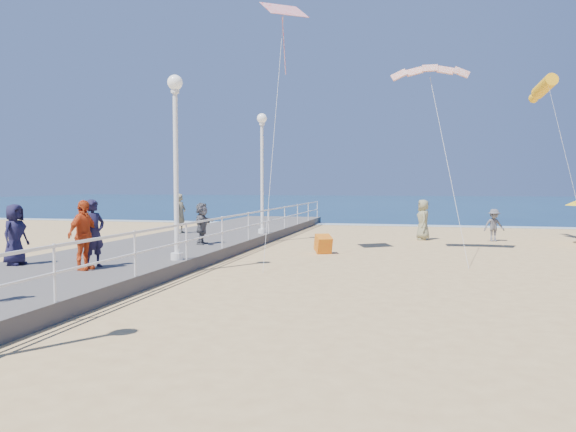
% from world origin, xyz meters
% --- Properties ---
extents(ground, '(160.00, 160.00, 0.00)m').
position_xyz_m(ground, '(0.00, 0.00, 0.00)').
color(ground, '#DAB372').
rests_on(ground, ground).
extents(ocean, '(160.00, 90.00, 0.05)m').
position_xyz_m(ocean, '(0.00, 65.00, 0.01)').
color(ocean, '#0C2B4C').
rests_on(ocean, ground).
extents(surf_line, '(160.00, 1.20, 0.04)m').
position_xyz_m(surf_line, '(0.00, 20.50, 0.03)').
color(surf_line, white).
rests_on(surf_line, ground).
extents(boardwalk, '(5.00, 44.00, 0.40)m').
position_xyz_m(boardwalk, '(-7.50, 0.00, 0.20)').
color(boardwalk, '#625E59').
rests_on(boardwalk, ground).
extents(railing, '(0.05, 42.00, 0.55)m').
position_xyz_m(railing, '(-5.05, 0.00, 1.25)').
color(railing, white).
rests_on(railing, boardwalk).
extents(lamp_post_mid, '(0.44, 0.44, 5.32)m').
position_xyz_m(lamp_post_mid, '(-5.35, 0.00, 3.66)').
color(lamp_post_mid, white).
rests_on(lamp_post_mid, boardwalk).
extents(lamp_post_far, '(0.44, 0.44, 5.32)m').
position_xyz_m(lamp_post_far, '(-5.35, 9.00, 3.66)').
color(lamp_post_far, white).
rests_on(lamp_post_far, boardwalk).
extents(spectator_0, '(0.60, 0.75, 1.80)m').
position_xyz_m(spectator_0, '(-6.85, -1.88, 1.30)').
color(spectator_0, '#1A1732').
rests_on(spectator_0, boardwalk).
extents(spectator_3, '(0.54, 1.09, 1.79)m').
position_xyz_m(spectator_3, '(-6.84, -2.37, 1.30)').
color(spectator_3, '#D2481A').
rests_on(spectator_3, boardwalk).
extents(spectator_4, '(0.56, 0.83, 1.66)m').
position_xyz_m(spectator_4, '(-9.17, -2.00, 1.23)').
color(spectator_4, '#1A1835').
rests_on(spectator_4, boardwalk).
extents(spectator_5, '(0.49, 1.43, 1.52)m').
position_xyz_m(spectator_5, '(-6.24, 4.12, 1.16)').
color(spectator_5, '#5B5B60').
rests_on(spectator_5, boardwalk).
extents(spectator_6, '(0.49, 0.69, 1.77)m').
position_xyz_m(spectator_6, '(-8.94, 8.26, 1.28)').
color(spectator_6, '#827B5A').
rests_on(spectator_6, boardwalk).
extents(beach_walker_a, '(1.07, 0.81, 1.47)m').
position_xyz_m(beach_walker_a, '(4.78, 11.78, 0.74)').
color(beach_walker_a, '#58575C').
rests_on(beach_walker_a, ground).
extents(beach_walker_c, '(0.73, 1.00, 1.88)m').
position_xyz_m(beach_walker_c, '(1.65, 11.72, 0.94)').
color(beach_walker_c, gray).
rests_on(beach_walker_c, ground).
extents(box_kite, '(0.81, 0.88, 0.74)m').
position_xyz_m(box_kite, '(-1.99, 5.53, 0.30)').
color(box_kite, red).
rests_on(box_kite, ground).
extents(kite_parafoil, '(2.87, 0.94, 0.65)m').
position_xyz_m(kite_parafoil, '(1.80, 6.41, 6.84)').
color(kite_parafoil, '#F24F1C').
extents(kite_windsock, '(1.03, 2.79, 1.10)m').
position_xyz_m(kite_windsock, '(6.68, 11.41, 6.82)').
color(kite_windsock, '#FFB215').
extents(kite_diamond_redwhite, '(1.85, 1.81, 0.73)m').
position_xyz_m(kite_diamond_redwhite, '(-3.24, 4.50, 8.73)').
color(kite_diamond_redwhite, red).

